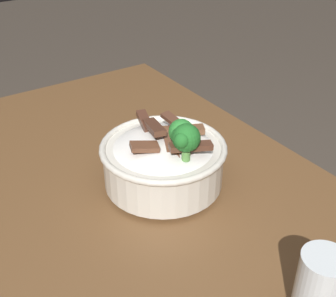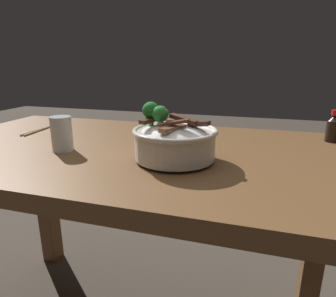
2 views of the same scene
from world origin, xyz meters
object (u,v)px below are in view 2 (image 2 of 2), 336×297
object	(u,v)px
rice_bowl	(174,139)
chopsticks_pair	(42,129)
drinking_glass	(62,136)
soy_sauce_bottle	(333,128)

from	to	relation	value
rice_bowl	chopsticks_pair	xyz separation A→B (m)	(-0.61, 0.22, -0.06)
drinking_glass	chopsticks_pair	xyz separation A→B (m)	(-0.26, 0.22, -0.04)
drinking_glass	chopsticks_pair	bearing A→B (deg)	139.13
rice_bowl	soy_sauce_bottle	bearing A→B (deg)	36.78
drinking_glass	chopsticks_pair	world-z (taller)	drinking_glass
rice_bowl	drinking_glass	bearing A→B (deg)	-178.88
soy_sauce_bottle	drinking_glass	bearing A→B (deg)	-156.62
drinking_glass	rice_bowl	bearing A→B (deg)	1.12
chopsticks_pair	soy_sauce_bottle	distance (m)	1.08
soy_sauce_bottle	rice_bowl	bearing A→B (deg)	-143.22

